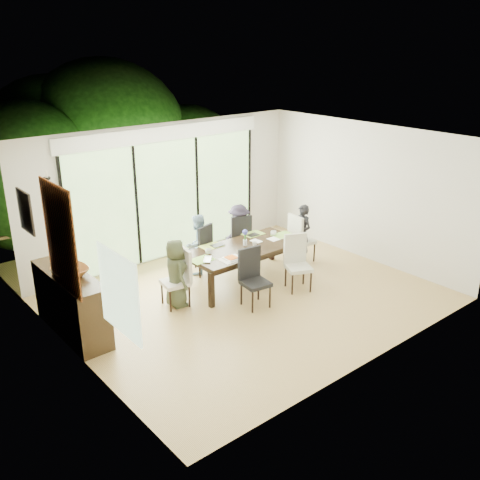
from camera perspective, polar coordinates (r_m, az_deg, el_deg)
floor at (r=9.21m, az=1.00°, el=-6.28°), size 6.00×5.00×0.01m
ceiling at (r=8.34m, az=1.12°, el=10.55°), size 6.00×5.00×0.01m
wall_back at (r=10.62m, az=-7.85°, el=5.09°), size 6.00×0.02×2.70m
wall_front at (r=7.10m, az=14.41°, el=-3.43°), size 6.00×0.02×2.70m
wall_left at (r=7.22m, az=-17.40°, el=-3.36°), size 0.02×5.00×2.70m
wall_right at (r=10.80m, az=13.29°, el=5.00°), size 0.02×5.00×2.70m
glass_doors at (r=10.63m, az=-7.70°, el=4.27°), size 4.20×0.02×2.30m
blinds_header at (r=10.33m, az=-8.01°, el=11.19°), size 4.40×0.06×0.28m
mullion_a at (r=9.73m, az=-18.14°, el=1.85°), size 0.05×0.04×2.30m
mullion_b at (r=10.28m, az=-10.96°, el=3.52°), size 0.05×0.04×2.30m
mullion_c at (r=10.99m, az=-4.58°, el=4.95°), size 0.05×0.04×2.30m
mullion_d at (r=11.82m, az=0.98°, el=6.14°), size 0.05×0.04×2.30m
side_window at (r=6.16m, az=-12.78°, el=-5.59°), size 0.02×0.90×1.00m
deck at (r=11.79m, az=-9.84°, el=-0.60°), size 6.00×1.80×0.10m
rail_top at (r=12.26m, az=-11.91°, el=3.06°), size 6.00×0.08×0.06m
foliage_left at (r=12.26m, az=-21.92°, el=6.33°), size 3.20×3.20×3.20m
foliage_mid at (r=13.53m, az=-14.08°, el=10.00°), size 4.00×4.00×4.00m
foliage_right at (r=13.83m, az=-5.64°, el=8.46°), size 2.80×2.80×2.80m
foliage_far at (r=13.81m, az=-19.07°, el=8.94°), size 3.60×3.60×3.60m
table_top at (r=9.59m, az=0.51°, el=-0.86°), size 2.16×0.99×0.05m
table_apron at (r=9.62m, az=0.51°, el=-1.31°), size 1.98×0.81×0.09m
table_leg_fl at (r=8.81m, az=-3.07°, el=-5.35°), size 0.08×0.08×0.62m
table_leg_fr at (r=10.12m, az=6.76°, el=-1.88°), size 0.08×0.08×0.62m
table_leg_bl at (r=9.45m, az=-6.21°, el=-3.56°), size 0.08×0.08×0.62m
table_leg_br at (r=10.69m, az=3.44°, el=-0.52°), size 0.08×0.08×0.62m
chair_left_end at (r=8.84m, az=-6.96°, el=-4.07°), size 0.47×0.47×0.99m
chair_right_end at (r=10.62m, az=6.70°, el=0.28°), size 0.45×0.45×0.99m
chair_far_left at (r=10.02m, az=-4.60°, el=-0.90°), size 0.53×0.53×0.99m
chair_far_right at (r=10.59m, az=-0.19°, el=0.37°), size 0.53×0.53×0.99m
chair_near_left at (r=8.75m, az=1.69°, el=-4.18°), size 0.47×0.47×0.99m
chair_near_right at (r=9.39m, az=6.28°, el=-2.51°), size 0.55×0.55×0.99m
person_left_end at (r=8.81m, az=-6.87°, el=-3.53°), size 0.44×0.60×1.16m
person_right_end at (r=10.57m, az=6.65°, el=0.69°), size 0.38×0.56×1.16m
person_far_left at (r=9.98m, az=-4.55°, el=-0.48°), size 0.60×0.44×1.16m
person_far_right at (r=10.54m, az=-0.12°, el=0.78°), size 0.55×0.35×1.16m
placemat_left at (r=9.04m, az=-4.09°, el=-2.10°), size 0.40×0.29×0.01m
placemat_right at (r=10.18m, az=4.60°, el=0.55°), size 0.40×0.29×0.01m
placemat_far_l at (r=9.62m, az=-3.08°, el=-0.65°), size 0.40×0.29×0.01m
placemat_far_r at (r=10.20m, az=1.42°, el=0.66°), size 0.40×0.29×0.01m
placemat_paper at (r=9.04m, az=-0.92°, el=-2.05°), size 0.40×0.29×0.01m
tablet_far_l at (r=9.63m, az=-2.42°, el=-0.55°), size 0.23×0.16×0.01m
tablet_far_r at (r=10.13m, az=1.39°, el=0.56°), size 0.22×0.15×0.01m
papers at (r=9.99m, az=3.76°, el=0.16°), size 0.27×0.20×0.00m
platter_base at (r=9.04m, az=-0.92°, el=-1.97°), size 0.23×0.23×0.02m
platter_snacks at (r=9.03m, az=-0.92°, el=-1.87°), size 0.18×0.18×0.01m
vase at (r=9.63m, az=0.55°, el=-0.26°), size 0.07×0.07×0.11m
hyacinth_stems at (r=9.59m, az=0.55°, el=0.34°), size 0.04×0.04×0.14m
hyacinth_blooms at (r=9.56m, az=0.55°, el=0.85°), size 0.10×0.10×0.10m
laptop at (r=9.02m, az=-3.21°, el=-2.08°), size 0.34×0.35×0.02m
cup_a at (r=9.28m, az=-3.39°, el=-1.21°), size 0.15×0.15×0.09m
cup_b at (r=9.59m, az=1.58°, el=-0.44°), size 0.13×0.13×0.08m
cup_c at (r=10.14m, az=3.60°, el=0.73°), size 0.12×0.12×0.09m
book at (r=9.77m, az=1.44°, el=-0.24°), size 0.16×0.21×0.02m
sideboard at (r=8.39m, az=-17.53°, el=-6.46°), size 0.48×1.71×0.96m
bowl at (r=8.08m, az=-17.67°, el=-3.29°), size 0.51×0.51×0.12m
candlestick_base at (r=8.48m, az=-18.83°, el=-2.56°), size 0.11×0.11×0.04m
candlestick_shaft at (r=8.25m, az=-19.36°, el=1.75°), size 0.03×0.03×1.34m
candlestick_pan at (r=8.08m, az=-19.92°, el=6.20°), size 0.11×0.11×0.03m
candle at (r=8.06m, az=-19.97°, el=6.64°), size 0.04×0.04×0.11m
tapestry at (r=7.45m, az=-18.62°, el=0.18°), size 0.02×1.00×1.50m
art_frame at (r=8.61m, az=-21.92°, el=2.82°), size 0.03×0.55×0.65m
art_canvas at (r=8.62m, az=-21.80°, el=2.85°), size 0.01×0.45×0.55m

